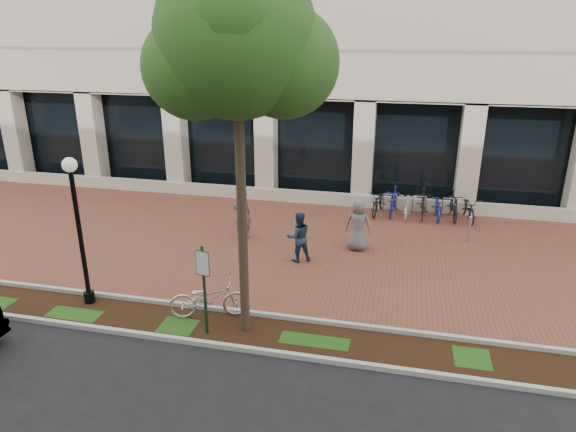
% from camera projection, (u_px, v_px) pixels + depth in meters
% --- Properties ---
extents(ground, '(120.00, 120.00, 0.00)m').
position_uv_depth(ground, '(287.00, 245.00, 17.03)').
color(ground, black).
rests_on(ground, ground).
extents(brick_plaza, '(40.00, 9.00, 0.01)m').
position_uv_depth(brick_plaza, '(287.00, 245.00, 17.03)').
color(brick_plaza, brown).
rests_on(brick_plaza, ground).
extents(planting_strip, '(40.00, 1.50, 0.01)m').
position_uv_depth(planting_strip, '(237.00, 330.00, 12.22)').
color(planting_strip, black).
rests_on(planting_strip, ground).
extents(curb_plaza_side, '(40.00, 0.12, 0.12)m').
position_uv_depth(curb_plaza_side, '(246.00, 312.00, 12.89)').
color(curb_plaza_side, '#B5B6AC').
rests_on(curb_plaza_side, ground).
extents(curb_street_side, '(40.00, 0.12, 0.12)m').
position_uv_depth(curb_street_side, '(226.00, 346.00, 11.52)').
color(curb_street_side, '#B5B6AC').
rests_on(curb_street_side, ground).
extents(parking_sign, '(0.34, 0.07, 2.25)m').
position_uv_depth(parking_sign, '(204.00, 279.00, 11.60)').
color(parking_sign, '#153B1F').
rests_on(parking_sign, ground).
extents(lamppost, '(0.36, 0.36, 3.90)m').
position_uv_depth(lamppost, '(78.00, 224.00, 12.74)').
color(lamppost, black).
rests_on(lamppost, ground).
extents(street_tree, '(3.87, 3.23, 8.23)m').
position_uv_depth(street_tree, '(239.00, 49.00, 10.12)').
color(street_tree, '#4C3F2B').
rests_on(street_tree, ground).
extents(locked_bicycle, '(2.09, 1.29, 1.04)m').
position_uv_depth(locked_bicycle, '(209.00, 298.00, 12.65)').
color(locked_bicycle, silver).
rests_on(locked_bicycle, ground).
extents(pedestrian_left, '(0.77, 0.71, 1.76)m').
position_uv_depth(pedestrian_left, '(242.00, 214.00, 17.32)').
color(pedestrian_left, slate).
rests_on(pedestrian_left, ground).
extents(pedestrian_mid, '(0.96, 0.89, 1.59)m').
position_uv_depth(pedestrian_mid, '(299.00, 237.00, 15.64)').
color(pedestrian_mid, '#1F314E').
rests_on(pedestrian_mid, ground).
extents(pedestrian_right, '(0.88, 0.61, 1.72)m').
position_uv_depth(pedestrian_right, '(358.00, 225.00, 16.42)').
color(pedestrian_right, slate).
rests_on(pedestrian_right, ground).
extents(bollard, '(0.12, 0.12, 0.94)m').
position_uv_depth(bollard, '(469.00, 229.00, 17.14)').
color(bollard, '#B0B0B4').
rests_on(bollard, ground).
extents(bike_rack_cluster, '(4.22, 1.91, 1.07)m').
position_uv_depth(bike_rack_cluster, '(423.00, 204.00, 19.45)').
color(bike_rack_cluster, black).
rests_on(bike_rack_cluster, ground).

